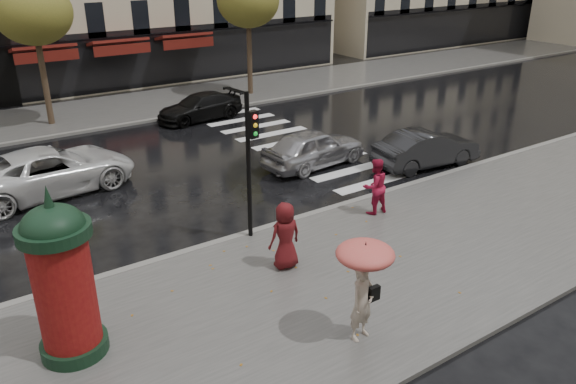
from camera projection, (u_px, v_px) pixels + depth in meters
ground at (307, 282)px, 14.14m from camera, size 160.00×160.00×0.00m
near_sidewalk at (318, 289)px, 13.74m from camera, size 90.00×7.00×0.12m
far_sidewalk at (88, 114)px, 28.57m from camera, size 90.00×6.00×0.12m
near_kerb at (247, 234)px, 16.40m from camera, size 90.00×0.25×0.14m
far_kerb at (107, 127)px, 26.28m from camera, size 90.00×0.25×0.14m
zebra_crossing at (289, 142)px, 24.53m from camera, size 3.60×11.75×0.01m
tree_far_left at (33, 13)px, 24.76m from camera, size 3.40×3.40×6.64m
tree_far_right at (248, 1)px, 30.42m from camera, size 3.40×3.40×6.64m
woman_umbrella at (364, 275)px, 11.37m from camera, size 1.20×1.20×2.30m
woman_red at (375, 186)px, 17.29m from camera, size 0.92×0.74×1.79m
man_burgundy at (285, 236)px, 14.28m from camera, size 0.89×0.60×1.79m
morris_column at (62, 277)px, 10.85m from camera, size 1.37×1.37×3.70m
traffic_light at (250, 152)px, 15.17m from camera, size 0.29×0.41×4.21m
car_silver at (314, 148)px, 21.54m from camera, size 4.45×2.12×1.47m
car_darkgrey at (427, 148)px, 21.54m from camera, size 4.41×1.93×1.41m
car_white at (50, 171)px, 19.14m from camera, size 5.95×3.28×1.58m
car_black at (200, 107)px, 27.54m from camera, size 4.53×2.22×1.27m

